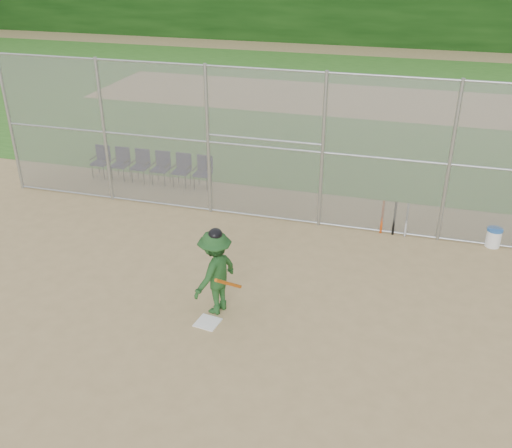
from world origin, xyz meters
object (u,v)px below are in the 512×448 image
(water_cooler, at_px, (494,237))
(chair_0, at_px, (100,162))
(home_plate, at_px, (208,322))
(batter_at_plate, at_px, (215,272))

(water_cooler, xyz_separation_m, chair_0, (-11.45, 1.45, 0.24))
(home_plate, height_order, batter_at_plate, batter_at_plate)
(batter_at_plate, height_order, chair_0, batter_at_plate)
(chair_0, bearing_deg, home_plate, -47.10)
(batter_at_plate, xyz_separation_m, chair_0, (-5.86, 5.81, -0.42))
(batter_at_plate, height_order, water_cooler, batter_at_plate)
(home_plate, relative_size, water_cooler, 0.93)
(home_plate, xyz_separation_m, batter_at_plate, (0.03, 0.46, 0.89))
(home_plate, xyz_separation_m, water_cooler, (5.62, 4.81, 0.23))
(home_plate, bearing_deg, water_cooler, 40.57)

